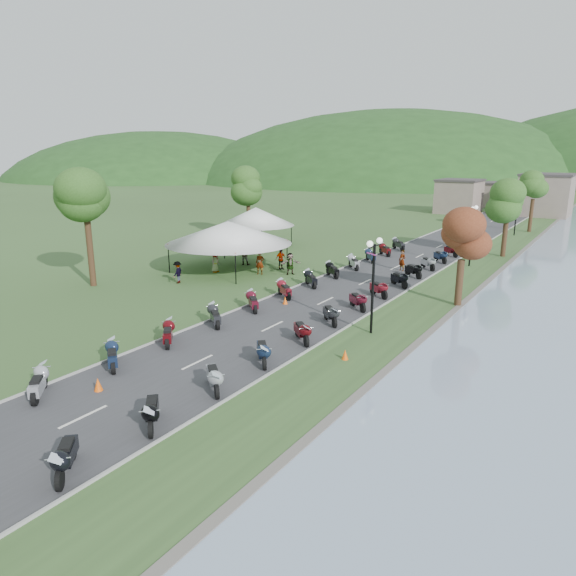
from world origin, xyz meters
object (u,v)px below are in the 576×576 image
Objects in this scene: pedestrian_a at (260,274)px; pedestrian_c at (178,283)px; pedestrian_b at (245,265)px; vendor_tent_main at (229,246)px.

pedestrian_a is 1.13× the size of pedestrian_c.
pedestrian_b is at bearing 124.14° from pedestrian_a.
pedestrian_b reaches higher than pedestrian_a.
vendor_tent_main is 3.69× the size of pedestrian_a.
vendor_tent_main is at bearing 160.25° from pedestrian_a.
pedestrian_c is at bearing -142.73° from pedestrian_a.
pedestrian_a reaches higher than pedestrian_c.
vendor_tent_main is at bearing 157.51° from pedestrian_c.
vendor_tent_main is 4.18× the size of pedestrian_c.
vendor_tent_main is 3.06m from pedestrian_b.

